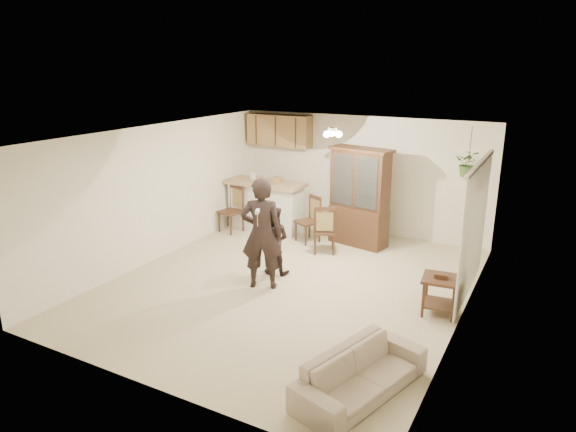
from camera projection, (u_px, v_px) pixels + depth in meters
The scene contains 23 objects.
floor at pixel (289, 284), 8.58m from camera, with size 6.50×6.50×0.00m, color beige.
ceiling at pixel (289, 134), 7.86m from camera, with size 5.50×6.50×0.02m, color silver.
wall_back at pixel (361, 175), 10.96m from camera, with size 5.50×0.02×2.50m, color white.
wall_front at pixel (145, 287), 5.48m from camera, with size 5.50×0.02×2.50m, color white.
wall_left at pixel (158, 193), 9.47m from camera, with size 0.02×6.50×2.50m, color white.
wall_right at pixel (467, 239), 6.97m from camera, with size 0.02×6.50×2.50m, color white.
breakfast_bar at pixel (266, 208), 11.26m from camera, with size 1.60×0.55×1.00m, color silver.
bar_top at pixel (265, 183), 11.10m from camera, with size 1.75×0.70×0.08m, color tan.
upper_cabinets at pixel (279, 131), 11.43m from camera, with size 1.50×0.34×0.70m, color olive.
vertical_blinds at pixel (474, 231), 7.79m from camera, with size 0.06×2.30×2.10m, color beige, non-canonical shape.
ceiling_fixture at pixel (332, 133), 8.81m from camera, with size 0.36×0.36×0.20m, color beige, non-canonical shape.
hanging_plant at pixel (469, 164), 9.02m from camera, with size 0.43×0.37×0.48m, color #335622.
plant_cord at pixel (470, 145), 8.93m from camera, with size 0.01×0.01×0.65m, color black.
sofa at pixel (361, 364), 5.65m from camera, with size 1.87×0.73×0.73m, color beige.
adult at pixel (262, 235), 8.24m from camera, with size 0.66×0.43×1.80m, color black.
child at pixel (273, 236), 8.87m from camera, with size 0.66×0.51×1.35m, color black.
china_hutch at pixel (360, 198), 10.20m from camera, with size 1.32×0.71×1.97m.
side_table at pixel (440, 295), 7.50m from camera, with size 0.58×0.58×0.63m.
chair_bar at pixel (231, 219), 11.18m from camera, with size 0.53×0.53×1.01m.
chair_hutch_left at pixel (308, 229), 10.54m from camera, with size 0.57×0.57×0.95m.
chair_hutch_right at pixel (324, 239), 9.96m from camera, with size 0.57×0.57×0.96m.
controller_adult at pixel (257, 211), 7.68m from camera, with size 0.05×0.16×0.05m, color silver.
controller_child at pixel (267, 238), 8.59m from camera, with size 0.03×0.10×0.03m, color silver.
Camera 1 is at (3.74, -6.95, 3.56)m, focal length 32.00 mm.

